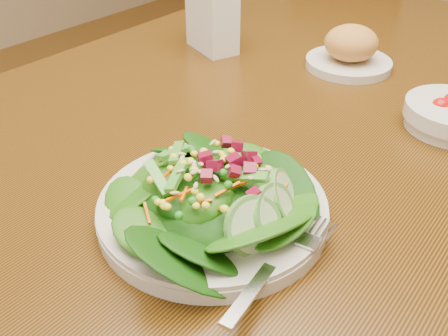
{
  "coord_description": "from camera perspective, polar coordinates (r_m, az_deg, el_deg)",
  "views": [
    {
      "loc": [
        0.35,
        -0.63,
        1.1
      ],
      "look_at": [
        0.09,
        -0.28,
        0.8
      ],
      "focal_mm": 40.0,
      "sensor_mm": 36.0,
      "label": 1
    }
  ],
  "objects": [
    {
      "name": "dining_table",
      "position": [
        0.85,
        7.19,
        1.81
      ],
      "size": [
        0.9,
        1.4,
        0.75
      ],
      "color": "#5F3B0F",
      "rests_on": "ground_plane"
    },
    {
      "name": "chair_far",
      "position": [
        1.76,
        15.26,
        12.51
      ],
      "size": [
        0.52,
        0.53,
        0.92
      ],
      "rotation": [
        0.0,
        0.0,
        2.86
      ],
      "color": "#3E2312",
      "rests_on": "ground_plane"
    },
    {
      "name": "salad_plate",
      "position": [
        0.53,
        -0.59,
        -3.71
      ],
      "size": [
        0.25,
        0.25,
        0.07
      ],
      "rotation": [
        0.0,
        0.0,
        -0.02
      ],
      "color": "silver",
      "rests_on": "dining_table"
    },
    {
      "name": "bread_plate",
      "position": [
        0.92,
        14.21,
        12.85
      ],
      "size": [
        0.15,
        0.15,
        0.08
      ],
      "color": "silver",
      "rests_on": "dining_table"
    },
    {
      "name": "napkin_holder",
      "position": [
        0.97,
        -1.38,
        17.46
      ],
      "size": [
        0.12,
        0.09,
        0.14
      ],
      "rotation": [
        0.0,
        0.0,
        -0.38
      ],
      "color": "white",
      "rests_on": "dining_table"
    }
  ]
}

